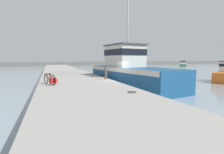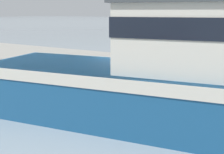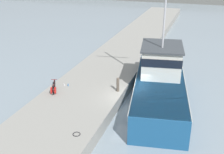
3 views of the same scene
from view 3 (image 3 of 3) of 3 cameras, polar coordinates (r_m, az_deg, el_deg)
ground_plane at (r=21.15m, az=3.71°, el=-6.18°), size 320.00×320.00×0.00m
dock_pier at (r=22.00m, az=-5.36°, el=-3.59°), size 5.80×80.00×0.96m
fishing_boat_main at (r=21.88m, az=9.71°, el=-0.84°), size 5.38×13.45×11.23m
bicycle_touring at (r=21.54m, az=-11.76°, el=-2.16°), size 0.87×1.66×0.76m
mooring_post at (r=21.13m, az=1.20°, el=-1.57°), size 0.21×0.21×1.09m
hose_coil at (r=16.58m, az=-7.22°, el=-11.43°), size 0.45×0.45×0.04m
water_bottle_on_curb at (r=22.43m, az=-8.91°, el=-1.59°), size 0.06×0.06×0.19m
water_bottle_by_bike at (r=22.53m, az=-9.71°, el=-1.53°), size 0.07×0.07×0.18m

